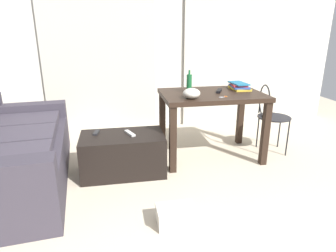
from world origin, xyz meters
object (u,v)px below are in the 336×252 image
(couch, at_px, (10,156))
(scissors, at_px, (224,97))
(shoebox, at_px, (176,216))
(book_stack, at_px, (239,86))
(craft_table, at_px, (212,103))
(bowl, at_px, (192,93))
(tv_remote_primary, at_px, (96,132))
(wire_chair, at_px, (269,111))
(coffee_table, at_px, (123,154))
(bottle_near, at_px, (190,83))
(tv_remote_secondary, at_px, (130,133))
(tv_remote_on_table, at_px, (219,91))

(couch, xyz_separation_m, scissors, (2.14, 0.09, 0.47))
(shoebox, bearing_deg, book_stack, 52.15)
(craft_table, distance_m, bowl, 0.42)
(bowl, relative_size, tv_remote_primary, 1.24)
(wire_chair, distance_m, scissors, 0.75)
(craft_table, relative_size, scissors, 11.02)
(couch, xyz_separation_m, tv_remote_primary, (0.80, 0.17, 0.13))
(book_stack, height_order, tv_remote_primary, book_stack)
(coffee_table, relative_size, book_stack, 2.68)
(wire_chair, bearing_deg, book_stack, 159.61)
(coffee_table, height_order, bottle_near, bottle_near)
(tv_remote_primary, bearing_deg, shoebox, -48.77)
(craft_table, distance_m, bottle_near, 0.34)
(craft_table, bearing_deg, couch, -171.50)
(tv_remote_secondary, bearing_deg, scissors, -20.46)
(bottle_near, bearing_deg, bowl, -100.42)
(wire_chair, height_order, tv_remote_secondary, wire_chair)
(bowl, distance_m, tv_remote_on_table, 0.47)
(tv_remote_primary, bearing_deg, scissors, 7.46)
(bottle_near, relative_size, tv_remote_secondary, 1.32)
(coffee_table, xyz_separation_m, bottle_near, (0.78, 0.32, 0.66))
(coffee_table, xyz_separation_m, book_stack, (1.41, 0.38, 0.59))
(scissors, bearing_deg, tv_remote_on_table, 82.05)
(bottle_near, bearing_deg, scissors, -44.46)
(craft_table, xyz_separation_m, tv_remote_primary, (-1.29, -0.15, -0.22))
(scissors, bearing_deg, shoebox, -126.27)
(coffee_table, relative_size, tv_remote_secondary, 4.50)
(book_stack, xyz_separation_m, scissors, (-0.32, -0.36, -0.03))
(coffee_table, height_order, wire_chair, wire_chair)
(bottle_near, bearing_deg, tv_remote_primary, -168.29)
(couch, distance_m, tv_remote_on_table, 2.26)
(tv_remote_on_table, bearing_deg, craft_table, -134.84)
(book_stack, bearing_deg, bowl, -151.79)
(coffee_table, xyz_separation_m, shoebox, (0.36, -0.96, -0.13))
(tv_remote_primary, bearing_deg, craft_table, 17.36)
(tv_remote_on_table, bearing_deg, coffee_table, -139.69)
(bowl, relative_size, tv_remote_secondary, 0.95)
(bowl, bearing_deg, book_stack, 28.21)
(bottle_near, height_order, bowl, bottle_near)
(couch, relative_size, bottle_near, 7.88)
(craft_table, xyz_separation_m, wire_chair, (0.73, 0.00, -0.13))
(bottle_near, distance_m, shoebox, 1.56)
(coffee_table, distance_m, book_stack, 1.57)
(couch, xyz_separation_m, craft_table, (2.09, 0.31, 0.34))
(bottle_near, distance_m, tv_remote_secondary, 0.88)
(tv_remote_secondary, relative_size, shoebox, 0.62)
(couch, height_order, wire_chair, wire_chair)
(tv_remote_secondary, bearing_deg, tv_remote_on_table, -6.56)
(wire_chair, distance_m, bottle_near, 1.04)
(craft_table, relative_size, shoebox, 3.73)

